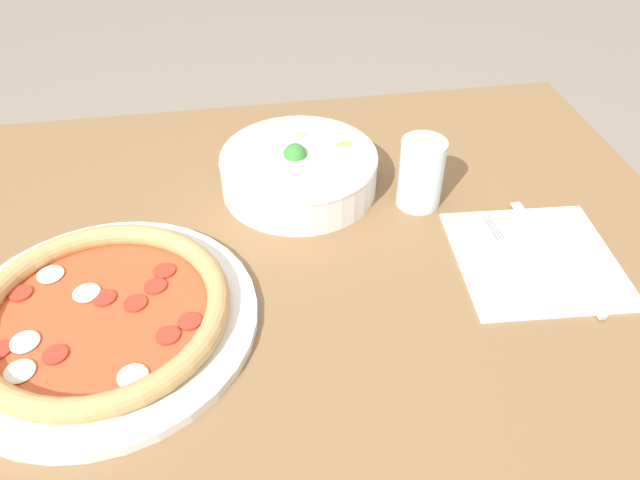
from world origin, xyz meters
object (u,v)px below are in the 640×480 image
(bowl, at_px, (299,169))
(glass, at_px, (421,173))
(fork, at_px, (514,260))
(knife, at_px, (558,259))
(pizza, at_px, (102,315))

(bowl, bearing_deg, glass, -20.91)
(fork, xyz_separation_m, glass, (-0.08, 0.14, 0.04))
(knife, bearing_deg, fork, 78.52)
(fork, relative_size, knife, 0.82)
(fork, xyz_separation_m, knife, (0.05, -0.01, -0.00))
(fork, bearing_deg, glass, 26.97)
(fork, distance_m, knife, 0.06)
(pizza, bearing_deg, glass, 21.90)
(pizza, relative_size, glass, 3.49)
(pizza, height_order, glass, glass)
(bowl, relative_size, glass, 2.26)
(pizza, height_order, fork, pizza)
(bowl, bearing_deg, pizza, -138.17)
(pizza, relative_size, knife, 1.55)
(bowl, distance_m, fork, 0.32)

